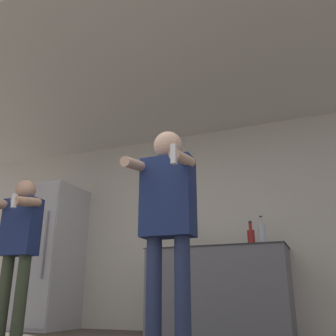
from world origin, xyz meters
name	(u,v)px	position (x,y,z in m)	size (l,w,h in m)	color
wall_back	(187,226)	(0.00, 2.71, 1.27)	(7.00, 0.06, 2.55)	beige
ceiling_slab	(145,88)	(0.00, 1.34, 2.57)	(7.00, 3.20, 0.05)	silver
refrigerator	(49,255)	(-1.87, 2.31, 0.94)	(0.72, 0.76, 1.87)	silver
counter	(219,291)	(0.48, 2.35, 0.47)	(1.57, 0.68, 0.93)	slate
bottle_dark_rum	(181,238)	(0.05, 2.31, 1.07)	(0.09, 0.09, 0.36)	#563314
bottle_clear_vodka	(251,237)	(0.88, 2.31, 1.04)	(0.08, 0.08, 0.28)	maroon
bottle_red_label	(262,234)	(1.01, 2.31, 1.06)	(0.08, 0.08, 0.33)	silver
person_woman_foreground	(168,210)	(0.56, 0.62, 1.01)	(0.45, 0.49, 1.65)	navy
person_man_side	(19,239)	(-1.35, 1.17, 0.98)	(0.47, 0.48, 1.62)	#38422D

